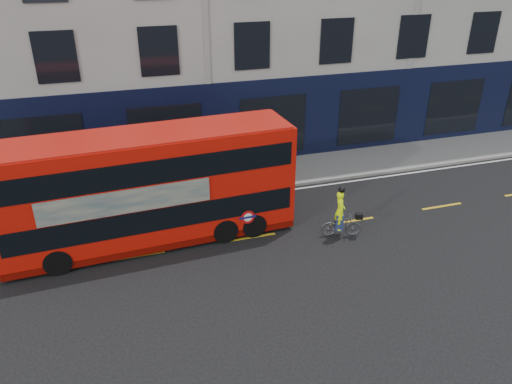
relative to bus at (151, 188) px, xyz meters
name	(u,v)px	position (x,y,z in m)	size (l,w,h in m)	color
ground	(264,260)	(3.29, -2.41, -2.04)	(120.00, 120.00, 0.00)	black
pavement	(219,180)	(3.29, 4.09, -1.98)	(60.00, 3.00, 0.12)	slate
kerb	(227,194)	(3.29, 2.59, -1.98)	(60.00, 0.12, 0.13)	gray
road_edge_line	(229,198)	(3.29, 2.29, -2.04)	(58.00, 0.10, 0.01)	silver
lane_dashes	(251,237)	(3.29, -0.91, -2.04)	(58.00, 0.12, 0.01)	gold
bus	(151,188)	(0.00, 0.00, 0.00)	(10.01, 2.78, 3.99)	red
cyclist	(341,220)	(6.37, -1.74, -1.38)	(1.50, 0.79, 1.97)	#484A4D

